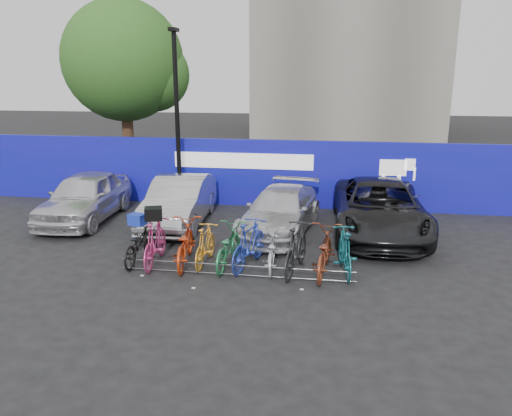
% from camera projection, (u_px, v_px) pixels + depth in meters
% --- Properties ---
extents(ground, '(100.00, 100.00, 0.00)m').
position_uv_depth(ground, '(240.00, 267.00, 12.36)').
color(ground, black).
rests_on(ground, ground).
extents(hoarding, '(22.00, 0.18, 2.40)m').
position_uv_depth(hoarding, '(271.00, 173.00, 17.77)').
color(hoarding, '#0B1597').
rests_on(hoarding, ground).
extents(tree, '(5.40, 5.20, 7.80)m').
position_uv_depth(tree, '(129.00, 64.00, 21.65)').
color(tree, '#382314').
rests_on(tree, ground).
extents(lamppost, '(0.25, 0.50, 6.11)m').
position_uv_depth(lamppost, '(177.00, 115.00, 17.14)').
color(lamppost, black).
rests_on(lamppost, ground).
extents(bike_rack, '(5.60, 0.03, 0.30)m').
position_uv_depth(bike_rack, '(235.00, 270.00, 11.75)').
color(bike_rack, '#595B60').
rests_on(bike_rack, ground).
extents(car_0, '(2.10, 4.69, 1.57)m').
position_uv_depth(car_0, '(85.00, 197.00, 16.18)').
color(car_0, silver).
rests_on(car_0, ground).
extents(car_1, '(1.86, 4.65, 1.51)m').
position_uv_depth(car_1, '(179.00, 201.00, 15.71)').
color(car_1, '#9E9DA2').
rests_on(car_1, ground).
extents(car_2, '(2.47, 4.75, 1.31)m').
position_uv_depth(car_2, '(280.00, 211.00, 14.98)').
color(car_2, silver).
rests_on(car_2, ground).
extents(car_3, '(2.68, 5.67, 1.56)m').
position_uv_depth(car_3, '(379.00, 208.00, 14.80)').
color(car_3, black).
rests_on(car_3, ground).
extents(bike_0, '(0.66, 1.87, 0.98)m').
position_uv_depth(bike_0, '(139.00, 243.00, 12.60)').
color(bike_0, black).
rests_on(bike_0, ground).
extents(bike_1, '(0.69, 1.98, 1.17)m').
position_uv_depth(bike_1, '(155.00, 242.00, 12.40)').
color(bike_1, '#CE387C').
rests_on(bike_1, ground).
extents(bike_2, '(1.01, 2.18, 1.10)m').
position_uv_depth(bike_2, '(184.00, 243.00, 12.41)').
color(bike_2, red).
rests_on(bike_2, ground).
extents(bike_3, '(0.53, 1.70, 1.01)m').
position_uv_depth(bike_3, '(205.00, 245.00, 12.41)').
color(bike_3, orange).
rests_on(bike_3, ground).
extents(bike_4, '(0.81, 1.99, 1.03)m').
position_uv_depth(bike_4, '(228.00, 246.00, 12.31)').
color(bike_4, '#227441').
rests_on(bike_4, ground).
extents(bike_5, '(1.02, 2.05, 1.19)m').
position_uv_depth(bike_5, '(249.00, 244.00, 12.22)').
color(bike_5, '#2338A3').
rests_on(bike_5, ground).
extents(bike_6, '(0.76, 1.81, 0.93)m').
position_uv_depth(bike_6, '(271.00, 251.00, 12.16)').
color(bike_6, '#B8BAC1').
rests_on(bike_6, ground).
extents(bike_7, '(0.90, 2.09, 1.22)m').
position_uv_depth(bike_7, '(296.00, 248.00, 11.88)').
color(bike_7, black).
rests_on(bike_7, ground).
extents(bike_8, '(0.92, 2.16, 1.11)m').
position_uv_depth(bike_8, '(324.00, 252.00, 11.82)').
color(bike_8, maroon).
rests_on(bike_8, ground).
extents(bike_9, '(0.76, 1.93, 1.13)m').
position_uv_depth(bike_9, '(345.00, 251.00, 11.82)').
color(bike_9, '#146068').
rests_on(bike_9, ground).
extents(cargo_crate, '(0.46, 0.40, 0.28)m').
position_uv_depth(cargo_crate, '(137.00, 219.00, 12.44)').
color(cargo_crate, '#172EAB').
rests_on(cargo_crate, bike_0).
extents(cargo_topcase, '(0.52, 0.49, 0.31)m').
position_uv_depth(cargo_topcase, '(153.00, 214.00, 12.21)').
color(cargo_topcase, black).
rests_on(cargo_topcase, bike_1).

